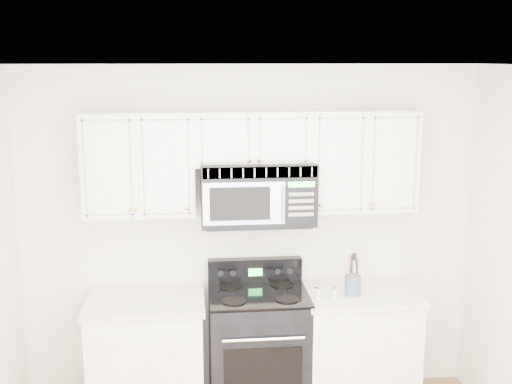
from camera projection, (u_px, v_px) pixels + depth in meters
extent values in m
cube|color=silver|center=(284.00, 67.00, 3.01)|extent=(3.50, 3.50, 0.01)
cube|color=white|center=(250.00, 234.00, 4.98)|extent=(3.50, 0.01, 2.60)
cube|color=white|center=(148.00, 360.00, 4.78)|extent=(0.82, 0.63, 0.88)
cube|color=silver|center=(145.00, 301.00, 4.68)|extent=(0.86, 0.65, 0.04)
cube|color=white|center=(357.00, 350.00, 4.93)|extent=(0.82, 0.63, 0.88)
cube|color=silver|center=(359.00, 293.00, 4.84)|extent=(0.86, 0.65, 0.04)
cube|color=black|center=(258.00, 352.00, 4.85)|extent=(0.73, 0.63, 0.92)
cube|color=black|center=(263.00, 373.00, 4.55)|extent=(0.56, 0.01, 0.39)
cylinder|color=silver|center=(264.00, 339.00, 4.47)|extent=(0.58, 0.02, 0.02)
cube|color=black|center=(258.00, 294.00, 4.76)|extent=(0.73, 0.63, 0.02)
cube|color=black|center=(255.00, 270.00, 5.01)|extent=(0.73, 0.08, 0.19)
cube|color=#2DFF4B|center=(255.00, 272.00, 4.96)|extent=(0.11, 0.00, 0.06)
cube|color=white|center=(139.00, 164.00, 4.62)|extent=(0.80, 0.33, 0.75)
cube|color=white|center=(361.00, 160.00, 4.78)|extent=(0.80, 0.33, 0.75)
cube|color=white|center=(252.00, 138.00, 4.66)|extent=(0.84, 0.33, 0.39)
sphere|color=gold|center=(136.00, 210.00, 4.50)|extent=(0.03, 0.03, 0.03)
sphere|color=gold|center=(187.00, 208.00, 4.53)|extent=(0.03, 0.03, 0.03)
sphere|color=gold|center=(321.00, 205.00, 4.63)|extent=(0.03, 0.03, 0.03)
sphere|color=gold|center=(369.00, 204.00, 4.66)|extent=(0.03, 0.03, 0.03)
sphere|color=gold|center=(250.00, 160.00, 4.51)|extent=(0.03, 0.03, 0.03)
sphere|color=gold|center=(259.00, 160.00, 4.51)|extent=(0.03, 0.03, 0.03)
cylinder|color=#A71F00|center=(258.00, 167.00, 4.52)|extent=(0.00, 0.00, 0.10)
sphere|color=gold|center=(258.00, 174.00, 4.53)|extent=(0.03, 0.03, 0.03)
cube|color=black|center=(257.00, 192.00, 4.71)|extent=(0.83, 0.41, 0.46)
cube|color=#9E9886|center=(260.00, 172.00, 4.48)|extent=(0.81, 0.01, 0.08)
cube|color=#999AA7|center=(244.00, 204.00, 4.50)|extent=(0.58, 0.01, 0.31)
cube|color=black|center=(240.00, 204.00, 4.49)|extent=(0.43, 0.01, 0.24)
cube|color=black|center=(301.00, 202.00, 4.54)|extent=(0.23, 0.01, 0.31)
cube|color=#2DFF4B|center=(302.00, 184.00, 4.51)|extent=(0.19, 0.00, 0.04)
cylinder|color=silver|center=(284.00, 204.00, 4.49)|extent=(0.02, 0.02, 0.26)
cylinder|color=#3E5B73|center=(353.00, 285.00, 4.74)|extent=(0.12, 0.12, 0.15)
cylinder|color=#B06D4B|center=(357.00, 275.00, 4.73)|extent=(0.01, 0.01, 0.26)
cylinder|color=black|center=(350.00, 273.00, 4.75)|extent=(0.01, 0.01, 0.28)
cylinder|color=#B06D4B|center=(352.00, 274.00, 4.69)|extent=(0.01, 0.01, 0.30)
cylinder|color=black|center=(357.00, 275.00, 4.73)|extent=(0.01, 0.01, 0.26)
cylinder|color=#B06D4B|center=(350.00, 273.00, 4.75)|extent=(0.01, 0.01, 0.28)
cylinder|color=black|center=(352.00, 274.00, 4.69)|extent=(0.01, 0.01, 0.30)
cylinder|color=#B06D4B|center=(357.00, 275.00, 4.73)|extent=(0.01, 0.01, 0.26)
cylinder|color=silver|center=(318.00, 294.00, 4.64)|extent=(0.04, 0.04, 0.09)
cylinder|color=silver|center=(318.00, 287.00, 4.63)|extent=(0.05, 0.05, 0.02)
cylinder|color=silver|center=(335.00, 294.00, 4.65)|extent=(0.04, 0.04, 0.09)
cylinder|color=silver|center=(335.00, 287.00, 4.64)|extent=(0.04, 0.04, 0.02)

